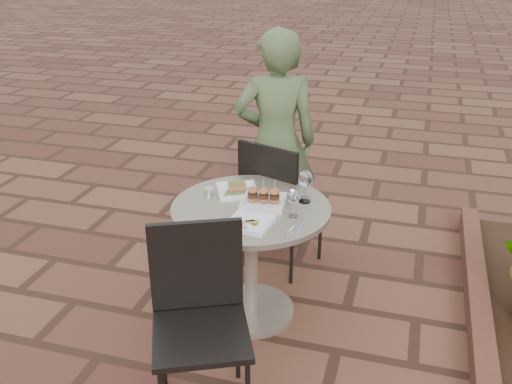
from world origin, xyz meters
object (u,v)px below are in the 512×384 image
(diner, at_px, (276,143))
(plate_tuna, at_px, (250,223))
(chair_far, at_px, (276,196))
(plate_salmon, at_px, (237,190))
(plate_sliders, at_px, (264,199))
(cafe_table, at_px, (251,244))
(chair_near, at_px, (199,304))

(diner, xyz_separation_m, plate_tuna, (0.15, -1.11, -0.05))
(chair_far, xyz_separation_m, plate_salmon, (-0.14, -0.39, 0.20))
(plate_sliders, bearing_deg, chair_far, 95.94)
(cafe_table, xyz_separation_m, plate_sliders, (0.06, 0.04, 0.28))
(diner, height_order, plate_tuna, diner)
(chair_near, distance_m, diner, 1.62)
(chair_near, relative_size, plate_tuna, 3.88)
(chair_far, relative_size, plate_tuna, 3.88)
(diner, relative_size, plate_sliders, 6.03)
(plate_sliders, bearing_deg, plate_tuna, -89.99)
(plate_tuna, bearing_deg, chair_near, -101.32)
(chair_near, bearing_deg, plate_salmon, 71.09)
(chair_far, distance_m, plate_tuna, 0.79)
(cafe_table, relative_size, diner, 0.57)
(plate_tuna, bearing_deg, diner, 97.60)
(cafe_table, height_order, diner, diner)
(cafe_table, bearing_deg, plate_tuna, -74.44)
(diner, distance_m, plate_salmon, 0.74)
(plate_sliders, bearing_deg, plate_salmon, 151.84)
(chair_far, height_order, diner, diner)
(diner, bearing_deg, plate_tuna, 77.58)
(cafe_table, height_order, plate_salmon, plate_salmon)
(chair_far, distance_m, plate_salmon, 0.46)
(chair_near, distance_m, plate_salmon, 0.89)
(chair_near, xyz_separation_m, plate_tuna, (0.10, 0.50, 0.19))
(chair_near, xyz_separation_m, plate_sliders, (0.10, 0.76, 0.21))
(plate_sliders, height_order, plate_tuna, plate_sliders)
(plate_sliders, bearing_deg, chair_near, -97.42)
(diner, distance_m, plate_tuna, 1.12)
(plate_salmon, relative_size, plate_tuna, 1.27)
(plate_salmon, xyz_separation_m, plate_tuna, (0.19, -0.37, -0.00))
(plate_sliders, xyz_separation_m, plate_tuna, (0.00, -0.27, -0.02))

